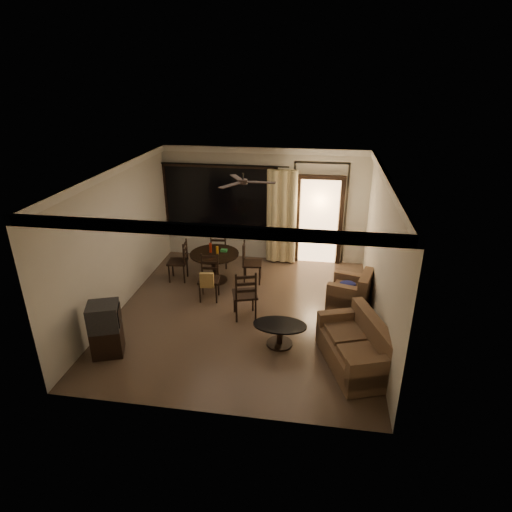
% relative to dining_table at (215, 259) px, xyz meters
% --- Properties ---
extents(ground, '(5.50, 5.50, 0.00)m').
position_rel_dining_table_xyz_m(ground, '(0.91, -1.29, -0.54)').
color(ground, '#7F6651').
rests_on(ground, ground).
extents(room_shell, '(5.50, 6.70, 5.50)m').
position_rel_dining_table_xyz_m(room_shell, '(1.50, 0.48, 1.29)').
color(room_shell, beige).
rests_on(room_shell, ground).
extents(dining_table, '(1.09, 1.09, 0.91)m').
position_rel_dining_table_xyz_m(dining_table, '(0.00, 0.00, 0.00)').
color(dining_table, black).
rests_on(dining_table, ground).
extents(dining_chair_west, '(0.46, 0.46, 0.95)m').
position_rel_dining_table_xyz_m(dining_chair_west, '(-0.83, -0.08, -0.26)').
color(dining_chair_west, black).
rests_on(dining_chair_west, ground).
extents(dining_chair_east, '(0.46, 0.46, 0.95)m').
position_rel_dining_table_xyz_m(dining_chair_east, '(0.83, 0.08, -0.26)').
color(dining_chair_east, black).
rests_on(dining_chair_east, ground).
extents(dining_chair_south, '(0.46, 0.51, 0.95)m').
position_rel_dining_table_xyz_m(dining_chair_south, '(0.08, -0.85, -0.24)').
color(dining_chair_south, black).
rests_on(dining_chair_south, ground).
extents(dining_chair_north, '(0.46, 0.46, 0.95)m').
position_rel_dining_table_xyz_m(dining_chair_north, '(-0.08, 0.78, -0.26)').
color(dining_chair_north, black).
rests_on(dining_chair_north, ground).
extents(tv_cabinet, '(0.61, 0.59, 0.95)m').
position_rel_dining_table_xyz_m(tv_cabinet, '(-1.14, -2.95, -0.06)').
color(tv_cabinet, black).
rests_on(tv_cabinet, ground).
extents(sofa, '(1.26, 1.70, 0.81)m').
position_rel_dining_table_xyz_m(sofa, '(3.01, -2.64, -0.22)').
color(sofa, '#4D3224').
rests_on(sofa, ground).
extents(armchair, '(0.94, 0.94, 0.78)m').
position_rel_dining_table_xyz_m(armchair, '(3.01, -0.75, -0.22)').
color(armchair, '#4D3224').
rests_on(armchair, ground).
extents(coffee_table, '(0.94, 0.56, 0.41)m').
position_rel_dining_table_xyz_m(coffee_table, '(1.71, -2.25, -0.27)').
color(coffee_table, black).
rests_on(coffee_table, ground).
extents(side_chair, '(0.57, 0.57, 1.03)m').
position_rel_dining_table_xyz_m(side_chair, '(0.95, -1.44, -0.24)').
color(side_chair, black).
rests_on(side_chair, ground).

